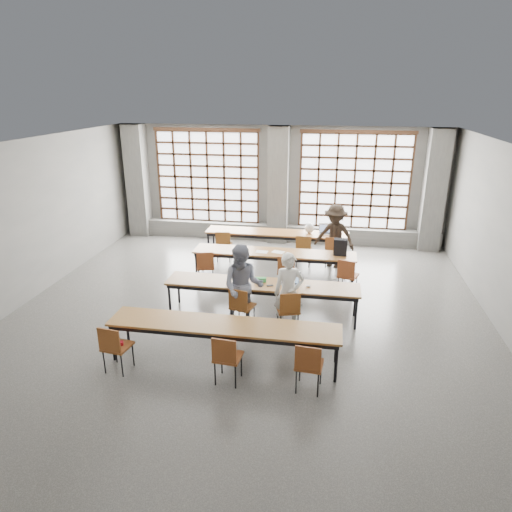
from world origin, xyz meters
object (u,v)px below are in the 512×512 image
Objects in this scene: desk_row_a at (277,234)px; green_box at (260,280)px; desk_row_b at (274,254)px; chair_near_left at (114,344)px; backpack at (340,247)px; red_pouch at (117,344)px; chair_near_mid at (227,355)px; chair_back_right at (333,249)px; chair_mid_left at (205,264)px; mouse at (308,286)px; chair_near_right at (309,362)px; student_male at (289,292)px; desk_row_c at (262,286)px; chair_back_left at (224,243)px; chair_back_mid at (304,247)px; chair_front_right at (289,307)px; laptop_back at (326,231)px; student_female at (243,287)px; chair_mid_centre at (287,269)px; laptop_front at (290,280)px; phone at (270,285)px; plastic_bag at (309,228)px; desk_row_d at (224,327)px; chair_mid_right at (347,273)px; student_back at (335,236)px; chair_front_left at (241,304)px.

green_box is (0.10, -3.55, 0.11)m from desk_row_a.
desk_row_b is 4.89m from chair_near_left.
backpack reaches higher than red_pouch.
chair_near_mid is at bearing -0.01° from chair_near_left.
chair_back_right is 3.45m from chair_mid_left.
mouse is 0.24× the size of backpack.
student_male is (-0.51, 1.95, 0.26)m from chair_near_right.
desk_row_a is at bearing 158.38° from chair_back_right.
mouse is at bearing -1.21° from desk_row_c.
chair_mid_left is at bearing 125.47° from chair_near_right.
desk_row_b is at bearing -34.07° from chair_back_left.
chair_front_right is at bearing -90.43° from chair_back_mid.
student_female is at bearing -109.47° from laptop_back.
backpack reaches higher than chair_near_right.
laptop_back reaches higher than chair_mid_centre.
chair_mid_centre is 3.86m from chair_near_right.
desk_row_c is 8.91× the size of laptop_front.
student_female is at bearing -140.19° from phone.
chair_back_right and chair_mid_left have the same top height.
chair_mid_centre is 3.83m from chair_near_mid.
plastic_bag is (0.57, 3.78, 0.14)m from phone.
phone is (0.56, 1.73, 0.07)m from desk_row_d.
chair_mid_right is (1.77, 1.34, -0.13)m from desk_row_c.
chair_back_right is at bearing 80.85° from mouse.
plastic_bag is at bearing 78.43° from desk_row_c.
student_back reaches higher than chair_back_right.
chair_near_mid is (-1.95, -3.79, 0.00)m from chair_mid_right.
student_female is at bearing -158.99° from mouse.
chair_mid_left is 2.29m from phone.
phone is (0.19, -2.06, 0.07)m from desk_row_b.
chair_near_mid is at bearing -86.55° from student_back.
laptop_back reaches higher than desk_row_d.
student_back is (1.75, 3.63, -0.01)m from student_female.
chair_mid_centre is at bearing -99.16° from chair_back_mid.
desk_row_a is at bearing -175.34° from laptop_back.
chair_mid_centre is 1.00× the size of chair_front_left.
chair_back_right is at bearing 73.45° from chair_near_mid.
chair_front_right reaches higher than red_pouch.
chair_near_mid is (-0.83, -5.45, 0.00)m from chair_back_mid.
chair_back_right is (1.81, 4.83, -0.13)m from desk_row_d.
chair_back_right is 1.96× the size of laptop_front.
phone is (0.23, -0.18, -0.04)m from green_box.
laptop_front is at bearing 43.10° from red_pouch.
desk_row_d is at bearing -107.92° from phone.
student_female is (-0.68, -1.84, 0.32)m from chair_mid_centre.
chair_back_right is 3.52× the size of green_box.
chair_near_mid is at bearing -98.69° from plastic_bag.
desk_row_a is at bearing 103.01° from chair_mid_centre.
chair_back_right is 4.40× the size of red_pouch.
student_back is (1.45, 3.13, 0.18)m from desk_row_c.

